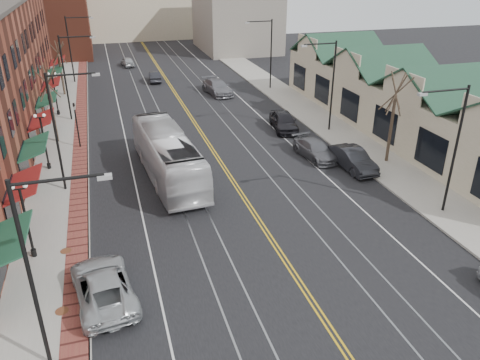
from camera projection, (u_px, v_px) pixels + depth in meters
ground at (317, 309)px, 21.48m from camera, size 160.00×160.00×0.00m
sidewalk_left at (61, 168)px, 35.65m from camera, size 4.00×120.00×0.15m
sidewalk_right at (344, 137)px, 41.83m from camera, size 4.00×120.00×0.15m
building_right at (406, 107)px, 42.42m from camera, size 8.00×36.00×4.60m
backdrop_left at (42, 10)px, 74.86m from camera, size 14.00×18.00×14.00m
backdrop_mid at (136, 13)px, 93.03m from camera, size 22.00×14.00×9.00m
backdrop_right at (236, 16)px, 79.17m from camera, size 12.00×16.00×11.00m
streetlight_l_0 at (40, 258)px, 16.46m from camera, size 3.33×0.25×8.00m
streetlight_l_1 at (61, 121)px, 30.30m from camera, size 3.33×0.25×8.00m
streetlight_l_2 at (69, 69)px, 44.13m from camera, size 3.33×0.25×8.00m
streetlight_l_3 at (73, 42)px, 57.97m from camera, size 3.33×0.25×8.00m
streetlight_r_0 at (452, 138)px, 27.35m from camera, size 3.33×0.25×8.00m
streetlight_r_1 at (329, 77)px, 41.18m from camera, size 3.33×0.25×8.00m
streetlight_r_2 at (268, 47)px, 55.01m from camera, size 3.33×0.25×8.00m
lamppost_l_1 at (27, 223)px, 24.15m from camera, size 0.84×0.28×4.27m
lamppost_l_2 at (45, 143)px, 34.52m from camera, size 0.84×0.28×4.27m
lamppost_l_3 at (55, 95)px, 46.63m from camera, size 0.84×0.28×4.27m
tree_left_near at (51, 103)px, 39.22m from camera, size 1.78×1.37×6.48m
tree_left_far at (60, 67)px, 53.16m from camera, size 1.66×1.28×6.02m
tree_right_mid at (393, 117)px, 35.19m from camera, size 1.90×1.46×6.93m
manhole_mid at (62, 311)px, 21.12m from camera, size 0.60×0.60×0.02m
manhole_far at (66, 251)px, 25.44m from camera, size 0.60×0.60×0.02m
traffic_signal at (76, 122)px, 38.48m from camera, size 0.18×0.15×3.80m
transit_bus at (168, 155)px, 33.59m from camera, size 3.87×12.58×3.45m
parked_suv at (103, 286)px, 21.77m from camera, size 3.28×5.84×1.54m
parked_car_b at (353, 159)px, 35.34m from camera, size 1.94×4.94×1.60m
parked_car_c at (315, 150)px, 37.35m from camera, size 2.54×5.04×1.40m
parked_car_d at (284, 121)px, 43.37m from camera, size 2.65×5.21×1.70m
distant_car_left at (155, 77)px, 60.30m from camera, size 1.67×4.12×1.33m
distant_car_right at (217, 87)px, 54.76m from camera, size 3.01×5.93×1.65m
distant_car_far at (127, 62)px, 68.84m from camera, size 2.00×4.06×1.33m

